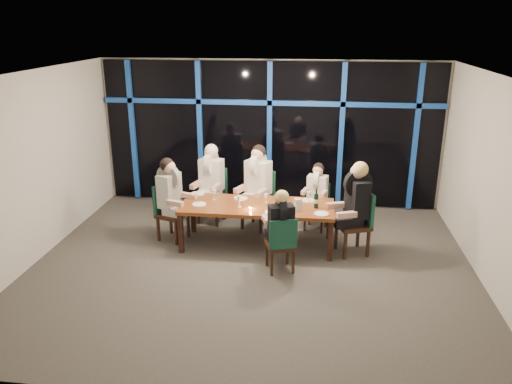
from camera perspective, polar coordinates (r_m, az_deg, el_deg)
room at (r=7.35m, az=-0.57°, el=5.68°), size 7.04×7.00×3.02m
window_wall at (r=10.30m, az=1.64°, el=6.85°), size 6.86×0.43×2.94m
dining_table at (r=8.51m, az=0.16°, el=-1.91°), size 2.60×1.00×0.75m
chair_far_left at (r=9.68m, az=-4.92°, el=0.04°), size 0.58×0.58×1.04m
chair_far_mid at (r=9.36m, az=0.41°, el=-0.42°), size 0.66×0.66×1.08m
chair_far_right at (r=9.39m, az=7.02°, el=-1.29°), size 0.49×0.49×0.87m
chair_end_left at (r=8.96m, az=-10.01°, el=-1.87°), size 0.60×0.60×1.02m
chair_end_right at (r=8.45m, az=11.64°, el=-3.04°), size 0.64×0.64×1.08m
chair_near_mid at (r=7.68m, az=2.93°, el=-5.74°), size 0.54×0.54×0.91m
diner_far_left at (r=9.48m, az=-5.21°, el=2.23°), size 0.59×0.70×1.02m
diner_far_mid at (r=9.15m, az=0.13°, el=1.93°), size 0.68×0.74×1.06m
diner_far_right at (r=9.20m, az=6.99°, el=0.59°), size 0.50×0.59×0.85m
diner_end_left at (r=8.78m, az=-9.69°, el=0.50°), size 0.70×0.61×1.00m
diner_end_right at (r=8.26m, az=11.25°, el=-0.35°), size 0.74×0.66×1.06m
diner_near_mid at (r=7.60m, az=2.83°, el=-3.01°), size 0.55×0.62×0.89m
plate_far_left at (r=9.07m, az=-6.70°, el=-0.18°), size 0.24×0.24×0.01m
plate_far_mid at (r=8.78m, az=-1.75°, el=-0.72°), size 0.24×0.24×0.01m
plate_far_right at (r=8.71m, az=6.00°, el=-0.97°), size 0.24×0.24×0.01m
plate_end_left at (r=8.55m, az=-6.52°, el=-1.40°), size 0.24×0.24×0.01m
plate_end_right at (r=8.15m, az=7.50°, el=-2.48°), size 0.24×0.24×0.01m
plate_near_mid at (r=8.15m, az=1.83°, el=-2.31°), size 0.24×0.24×0.01m
wine_bottle at (r=8.37m, az=6.88°, el=-0.98°), size 0.08×0.08×0.33m
water_pitcher at (r=8.22m, az=4.76°, el=-1.46°), size 0.13×0.11×0.21m
tea_light at (r=8.28m, az=-0.63°, el=-1.92°), size 0.05×0.05×0.03m
wine_glass_a at (r=8.35m, az=-1.91°, el=-0.81°), size 0.08×0.08×0.19m
wine_glass_b at (r=8.56m, az=1.16°, el=-0.47°), size 0.06×0.06×0.16m
wine_glass_c at (r=8.39m, az=2.98°, el=-0.75°), size 0.07×0.07×0.19m
wine_glass_d at (r=8.71m, az=-4.84°, el=-0.03°), size 0.07×0.07×0.19m
wine_glass_e at (r=8.60m, az=6.07°, el=-0.30°), size 0.08×0.08×0.19m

